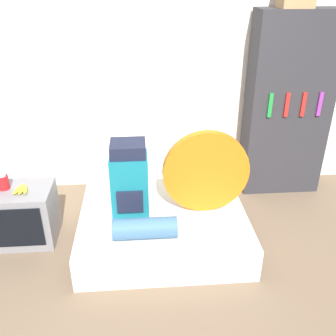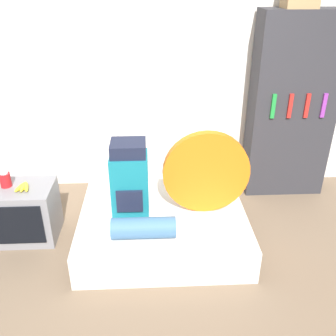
{
  "view_description": "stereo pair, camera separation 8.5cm",
  "coord_description": "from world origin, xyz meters",
  "px_view_note": "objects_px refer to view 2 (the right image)",
  "views": [
    {
      "loc": [
        -0.16,
        -1.98,
        2.24
      ],
      "look_at": [
        0.06,
        0.87,
        0.76
      ],
      "focal_mm": 40.0,
      "sensor_mm": 36.0,
      "label": 1
    },
    {
      "loc": [
        -0.08,
        -1.98,
        2.24
      ],
      "look_at": [
        0.06,
        0.87,
        0.76
      ],
      "focal_mm": 40.0,
      "sensor_mm": 36.0,
      "label": 2
    }
  ],
  "objects_px": {
    "backpack": "(130,179)",
    "bookshelf": "(291,108)",
    "television": "(24,212)",
    "sleeping_roll": "(144,228)",
    "tent_bag": "(206,173)",
    "canister": "(5,180)"
  },
  "relations": [
    {
      "from": "backpack",
      "to": "bookshelf",
      "type": "relative_size",
      "value": 0.35
    },
    {
      "from": "television",
      "to": "sleeping_roll",
      "type": "bearing_deg",
      "value": -22.8
    },
    {
      "from": "backpack",
      "to": "tent_bag",
      "type": "distance_m",
      "value": 0.68
    },
    {
      "from": "television",
      "to": "bookshelf",
      "type": "bearing_deg",
      "value": 16.24
    },
    {
      "from": "tent_bag",
      "to": "television",
      "type": "relative_size",
      "value": 1.32
    },
    {
      "from": "tent_bag",
      "to": "canister",
      "type": "relative_size",
      "value": 5.28
    },
    {
      "from": "backpack",
      "to": "television",
      "type": "height_order",
      "value": "backpack"
    },
    {
      "from": "backpack",
      "to": "canister",
      "type": "height_order",
      "value": "backpack"
    },
    {
      "from": "canister",
      "to": "tent_bag",
      "type": "bearing_deg",
      "value": -3.95
    },
    {
      "from": "tent_bag",
      "to": "bookshelf",
      "type": "height_order",
      "value": "bookshelf"
    },
    {
      "from": "tent_bag",
      "to": "bookshelf",
      "type": "relative_size",
      "value": 0.39
    },
    {
      "from": "television",
      "to": "bookshelf",
      "type": "distance_m",
      "value": 2.89
    },
    {
      "from": "sleeping_roll",
      "to": "bookshelf",
      "type": "distance_m",
      "value": 2.1
    },
    {
      "from": "sleeping_roll",
      "to": "television",
      "type": "distance_m",
      "value": 1.22
    },
    {
      "from": "sleeping_roll",
      "to": "canister",
      "type": "xyz_separation_m",
      "value": [
        -1.24,
        0.5,
        0.21
      ]
    },
    {
      "from": "backpack",
      "to": "sleeping_roll",
      "type": "bearing_deg",
      "value": -73.25
    },
    {
      "from": "backpack",
      "to": "television",
      "type": "relative_size",
      "value": 1.17
    },
    {
      "from": "television",
      "to": "bookshelf",
      "type": "relative_size",
      "value": 0.3
    },
    {
      "from": "bookshelf",
      "to": "backpack",
      "type": "bearing_deg",
      "value": -153.08
    },
    {
      "from": "backpack",
      "to": "television",
      "type": "xyz_separation_m",
      "value": [
        -1.0,
        0.08,
        -0.37
      ]
    },
    {
      "from": "television",
      "to": "canister",
      "type": "relative_size",
      "value": 3.99
    },
    {
      "from": "television",
      "to": "canister",
      "type": "height_order",
      "value": "canister"
    }
  ]
}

